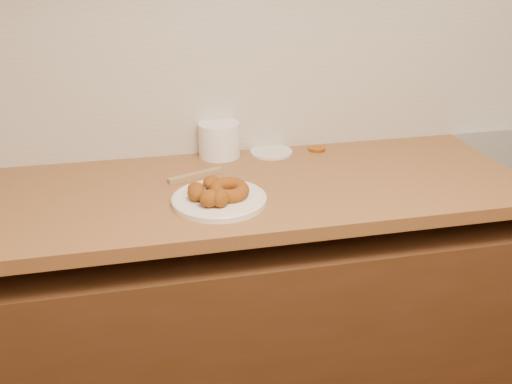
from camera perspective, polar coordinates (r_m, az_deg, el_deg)
wall_back at (r=1.88m, az=7.71°, el=18.30°), size 4.00×0.02×2.70m
base_cabinet at (r=1.96m, az=9.16°, el=-12.06°), size 3.60×0.60×0.77m
butcher_block at (r=1.60m, az=-11.88°, el=-0.72°), size 2.30×0.62×0.04m
backsplash at (r=1.89m, az=7.58°, el=13.74°), size 3.60×0.02×0.60m
donut_plate at (r=1.50m, az=-3.89°, el=-0.81°), size 0.26×0.26×0.01m
ring_donut at (r=1.49m, az=-2.84°, el=0.23°), size 0.14×0.14×0.05m
fried_dough_chunks at (r=1.48m, az=-5.13°, el=-0.08°), size 0.12×0.20×0.05m
plastic_tub at (r=1.82m, az=-3.90°, el=5.53°), size 0.15×0.15×0.11m
tub_lid at (r=1.86m, az=1.61°, el=4.24°), size 0.16×0.16×0.01m
brass_jar_lid at (r=1.89m, az=6.40°, el=4.55°), size 0.08×0.08×0.01m
wooden_utensil at (r=1.67m, az=-6.40°, el=1.77°), size 0.18×0.09×0.01m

